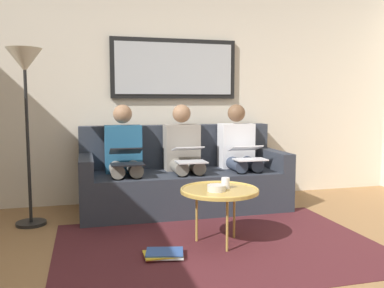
{
  "coord_description": "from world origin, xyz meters",
  "views": [
    {
      "loc": [
        1.04,
        2.23,
        1.18
      ],
      "look_at": [
        0.0,
        -1.7,
        0.75
      ],
      "focal_mm": 38.39,
      "sensor_mm": 36.0,
      "label": 1
    }
  ],
  "objects_px": {
    "laptop_silver": "(189,154)",
    "magazine_stack": "(164,254)",
    "framed_mirror": "(174,69)",
    "coffee_table": "(219,191)",
    "standing_lamp": "(25,80)",
    "couch": "(182,180)",
    "laptop_white": "(248,153)",
    "bowl": "(216,188)",
    "person_middle": "(184,154)",
    "person_left": "(239,152)",
    "person_right": "(124,156)",
    "laptop_black": "(126,157)",
    "cup": "(225,183)"
  },
  "relations": [
    {
      "from": "framed_mirror",
      "to": "laptop_silver",
      "type": "relative_size",
      "value": 3.99
    },
    {
      "from": "cup",
      "to": "laptop_black",
      "type": "xyz_separation_m",
      "value": [
        0.72,
        -0.9,
        0.13
      ]
    },
    {
      "from": "coffee_table",
      "to": "cup",
      "type": "distance_m",
      "value": 0.08
    },
    {
      "from": "person_middle",
      "to": "person_left",
      "type": "bearing_deg",
      "value": 180.0
    },
    {
      "from": "coffee_table",
      "to": "laptop_silver",
      "type": "height_order",
      "value": "laptop_silver"
    },
    {
      "from": "bowl",
      "to": "person_right",
      "type": "xyz_separation_m",
      "value": [
        0.62,
        -1.21,
        0.13
      ]
    },
    {
      "from": "cup",
      "to": "laptop_black",
      "type": "height_order",
      "value": "laptop_black"
    },
    {
      "from": "standing_lamp",
      "to": "magazine_stack",
      "type": "bearing_deg",
      "value": 133.56
    },
    {
      "from": "person_middle",
      "to": "standing_lamp",
      "type": "distance_m",
      "value": 1.74
    },
    {
      "from": "framed_mirror",
      "to": "magazine_stack",
      "type": "distance_m",
      "value": 2.39
    },
    {
      "from": "couch",
      "to": "magazine_stack",
      "type": "height_order",
      "value": "couch"
    },
    {
      "from": "laptop_white",
      "to": "laptop_black",
      "type": "xyz_separation_m",
      "value": [
        1.28,
        -0.01,
        0.0
      ]
    },
    {
      "from": "coffee_table",
      "to": "standing_lamp",
      "type": "xyz_separation_m",
      "value": [
        1.57,
        -0.95,
        0.93
      ]
    },
    {
      "from": "person_right",
      "to": "laptop_white",
      "type": "bearing_deg",
      "value": 169.2
    },
    {
      "from": "person_middle",
      "to": "coffee_table",
      "type": "bearing_deg",
      "value": 91.1
    },
    {
      "from": "laptop_white",
      "to": "coffee_table",
      "type": "bearing_deg",
      "value": 55.67
    },
    {
      "from": "laptop_silver",
      "to": "magazine_stack",
      "type": "bearing_deg",
      "value": 66.22
    },
    {
      "from": "couch",
      "to": "person_left",
      "type": "xyz_separation_m",
      "value": [
        -0.64,
        0.07,
        0.3
      ]
    },
    {
      "from": "coffee_table",
      "to": "bowl",
      "type": "bearing_deg",
      "value": 51.59
    },
    {
      "from": "framed_mirror",
      "to": "cup",
      "type": "distance_m",
      "value": 1.9
    },
    {
      "from": "couch",
      "to": "laptop_white",
      "type": "height_order",
      "value": "couch"
    },
    {
      "from": "coffee_table",
      "to": "person_right",
      "type": "relative_size",
      "value": 0.56
    },
    {
      "from": "bowl",
      "to": "laptop_black",
      "type": "distance_m",
      "value": 1.16
    },
    {
      "from": "coffee_table",
      "to": "laptop_white",
      "type": "distance_m",
      "value": 1.11
    },
    {
      "from": "bowl",
      "to": "laptop_black",
      "type": "relative_size",
      "value": 0.4
    },
    {
      "from": "person_middle",
      "to": "laptop_silver",
      "type": "height_order",
      "value": "person_middle"
    },
    {
      "from": "person_middle",
      "to": "laptop_silver",
      "type": "relative_size",
      "value": 3.07
    },
    {
      "from": "framed_mirror",
      "to": "person_right",
      "type": "relative_size",
      "value": 1.3
    },
    {
      "from": "framed_mirror",
      "to": "coffee_table",
      "type": "bearing_deg",
      "value": 90.79
    },
    {
      "from": "standing_lamp",
      "to": "laptop_black",
      "type": "bearing_deg",
      "value": 177.69
    },
    {
      "from": "standing_lamp",
      "to": "laptop_white",
      "type": "bearing_deg",
      "value": 178.82
    },
    {
      "from": "laptop_white",
      "to": "standing_lamp",
      "type": "relative_size",
      "value": 0.2
    },
    {
      "from": "framed_mirror",
      "to": "laptop_black",
      "type": "height_order",
      "value": "framed_mirror"
    },
    {
      "from": "coffee_table",
      "to": "person_middle",
      "type": "xyz_separation_m",
      "value": [
        0.02,
        -1.15,
        0.16
      ]
    },
    {
      "from": "person_right",
      "to": "laptop_silver",
      "type": "bearing_deg",
      "value": 159.39
    },
    {
      "from": "coffee_table",
      "to": "magazine_stack",
      "type": "height_order",
      "value": "coffee_table"
    },
    {
      "from": "framed_mirror",
      "to": "laptop_white",
      "type": "bearing_deg",
      "value": 132.39
    },
    {
      "from": "couch",
      "to": "person_right",
      "type": "height_order",
      "value": "person_right"
    },
    {
      "from": "laptop_white",
      "to": "standing_lamp",
      "type": "height_order",
      "value": "standing_lamp"
    },
    {
      "from": "bowl",
      "to": "person_left",
      "type": "height_order",
      "value": "person_left"
    },
    {
      "from": "cup",
      "to": "magazine_stack",
      "type": "xyz_separation_m",
      "value": [
        0.56,
        0.2,
        -0.48
      ]
    },
    {
      "from": "person_right",
      "to": "laptop_black",
      "type": "bearing_deg",
      "value": 90.0
    },
    {
      "from": "standing_lamp",
      "to": "laptop_silver",
      "type": "bearing_deg",
      "value": 178.46
    },
    {
      "from": "coffee_table",
      "to": "standing_lamp",
      "type": "relative_size",
      "value": 0.39
    },
    {
      "from": "person_left",
      "to": "laptop_silver",
      "type": "distance_m",
      "value": 0.68
    },
    {
      "from": "bowl",
      "to": "laptop_black",
      "type": "bearing_deg",
      "value": -57.64
    },
    {
      "from": "coffee_table",
      "to": "framed_mirror",
      "type": "bearing_deg",
      "value": -89.21
    },
    {
      "from": "person_right",
      "to": "standing_lamp",
      "type": "xyz_separation_m",
      "value": [
        0.91,
        0.2,
        0.76
      ]
    },
    {
      "from": "laptop_silver",
      "to": "magazine_stack",
      "type": "relative_size",
      "value": 1.17
    },
    {
      "from": "laptop_black",
      "to": "laptop_silver",
      "type": "bearing_deg",
      "value": 179.55
    }
  ]
}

